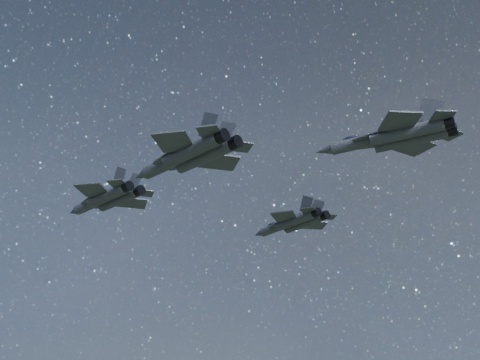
% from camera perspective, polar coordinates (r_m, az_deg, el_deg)
% --- Properties ---
extents(jet_lead, '(16.62, 11.21, 4.19)m').
position_cam_1_polar(jet_lead, '(79.03, -13.28, -1.80)').
color(jet_lead, '#30333D').
extents(jet_left, '(15.12, 9.92, 3.89)m').
position_cam_1_polar(jet_left, '(84.05, 5.51, -4.29)').
color(jet_left, '#30333D').
extents(jet_right, '(17.49, 11.77, 4.41)m').
position_cam_1_polar(jet_right, '(63.16, -5.10, 2.57)').
color(jet_right, '#30333D').
extents(jet_slot, '(17.64, 12.53, 4.49)m').
position_cam_1_polar(jet_slot, '(69.29, 15.62, 4.31)').
color(jet_slot, '#30333D').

